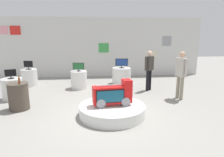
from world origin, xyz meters
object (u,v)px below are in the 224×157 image
object	(u,v)px
tv_on_right_rear	(28,65)
display_pedestal_far_right	(12,89)
display_pedestal_left_rear	(122,76)
tv_on_center_rear	(78,67)
display_pedestal_center_rear	(79,80)
tv_on_far_right	(10,74)
shopper_browsing_rear	(181,72)
shopper_browsing_near_truck	(149,67)
tv_on_left_rear	(122,63)
side_table_round	(19,96)
main_display_pedestal	(112,110)
display_pedestal_right_rear	(29,77)
novelty_firetruck_tv	(113,95)
bottle_on_side_table	(19,81)

from	to	relation	value
tv_on_right_rear	display_pedestal_far_right	xyz separation A→B (m)	(0.00, -1.98, -0.58)
display_pedestal_left_rear	tv_on_center_rear	distance (m)	2.14
display_pedestal_center_rear	tv_on_far_right	world-z (taller)	tv_on_far_right
display_pedestal_center_rear	shopper_browsing_rear	world-z (taller)	shopper_browsing_rear
shopper_browsing_near_truck	tv_on_left_rear	bearing A→B (deg)	125.91
display_pedestal_far_right	shopper_browsing_rear	size ratio (longest dim) A/B	0.44
display_pedestal_far_right	shopper_browsing_rear	bearing A→B (deg)	-5.44
tv_on_right_rear	side_table_round	bearing A→B (deg)	-78.95
main_display_pedestal	tv_on_far_right	size ratio (longest dim) A/B	5.17
tv_on_center_rear	display_pedestal_right_rear	distance (m)	2.44
display_pedestal_left_rear	tv_on_right_rear	world-z (taller)	tv_on_right_rear
novelty_firetruck_tv	tv_on_left_rear	bearing A→B (deg)	77.87
display_pedestal_left_rear	bottle_on_side_table	size ratio (longest dim) A/B	3.44
novelty_firetruck_tv	display_pedestal_far_right	bearing A→B (deg)	151.77
novelty_firetruck_tv	tv_on_far_right	distance (m)	3.88
bottle_on_side_table	side_table_round	bearing A→B (deg)	133.83
tv_on_right_rear	side_table_round	size ratio (longest dim) A/B	0.50
display_pedestal_far_right	bottle_on_side_table	xyz separation A→B (m)	(0.70, -1.17, 0.55)
tv_on_right_rear	tv_on_far_right	world-z (taller)	tv_on_right_rear
tv_on_left_rear	shopper_browsing_near_truck	bearing A→B (deg)	-54.09
side_table_round	shopper_browsing_rear	bearing A→B (deg)	5.32
side_table_round	shopper_browsing_near_truck	xyz separation A→B (m)	(4.56, 1.71, 0.54)
novelty_firetruck_tv	tv_on_left_rear	size ratio (longest dim) A/B	1.92
novelty_firetruck_tv	side_table_round	world-z (taller)	novelty_firetruck_tv
bottle_on_side_table	shopper_browsing_near_truck	world-z (taller)	shopper_browsing_near_truck
tv_on_right_rear	tv_on_far_right	xyz separation A→B (m)	(-0.00, -1.98, -0.03)
shopper_browsing_rear	main_display_pedestal	bearing A→B (deg)	-153.77
display_pedestal_left_rear	bottle_on_side_table	world-z (taller)	bottle_on_side_table
display_pedestal_far_right	side_table_round	xyz separation A→B (m)	(0.59, -1.06, 0.05)
tv_on_right_rear	display_pedestal_far_right	distance (m)	2.06
novelty_firetruck_tv	side_table_round	distance (m)	2.92
tv_on_far_right	side_table_round	bearing A→B (deg)	-60.74
tv_on_left_rear	display_pedestal_center_rear	xyz separation A→B (m)	(-1.95, -0.66, -0.62)
display_pedestal_left_rear	main_display_pedestal	bearing A→B (deg)	-102.43
main_display_pedestal	side_table_round	bearing A→B (deg)	164.76
display_pedestal_left_rear	shopper_browsing_rear	bearing A→B (deg)	-55.53
tv_on_center_rear	main_display_pedestal	bearing A→B (deg)	-70.16
display_pedestal_right_rear	tv_on_center_rear	bearing A→B (deg)	-17.26
side_table_round	tv_on_center_rear	bearing A→B (deg)	54.44
novelty_firetruck_tv	display_pedestal_center_rear	bearing A→B (deg)	110.14
main_display_pedestal	display_pedestal_right_rear	xyz separation A→B (m)	(-3.38, 3.80, 0.22)
tv_on_center_rear	tv_on_far_right	distance (m)	2.60
main_display_pedestal	shopper_browsing_near_truck	xyz separation A→B (m)	(1.77, 2.47, 0.81)
main_display_pedestal	display_pedestal_center_rear	distance (m)	3.31
tv_on_far_right	shopper_browsing_rear	size ratio (longest dim) A/B	0.21
display_pedestal_right_rear	tv_on_far_right	xyz separation A→B (m)	(0.00, -1.98, 0.54)
tv_on_left_rear	tv_on_center_rear	distance (m)	2.06
novelty_firetruck_tv	tv_on_right_rear	xyz separation A→B (m)	(-3.40, 3.80, 0.35)
display_pedestal_left_rear	bottle_on_side_table	bearing A→B (deg)	-138.48
shopper_browsing_near_truck	tv_on_right_rear	bearing A→B (deg)	165.52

